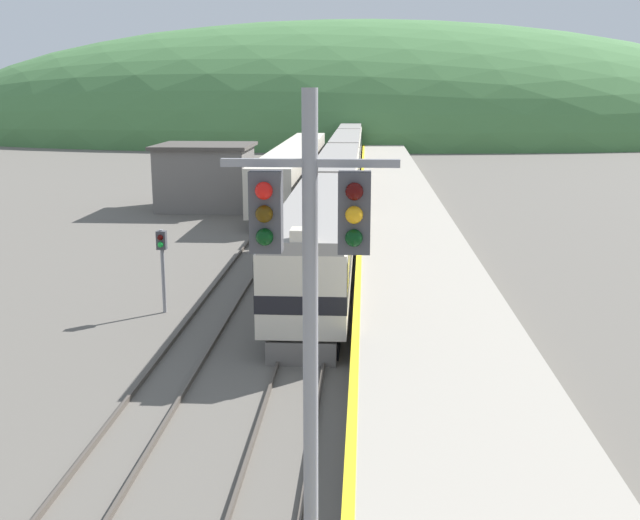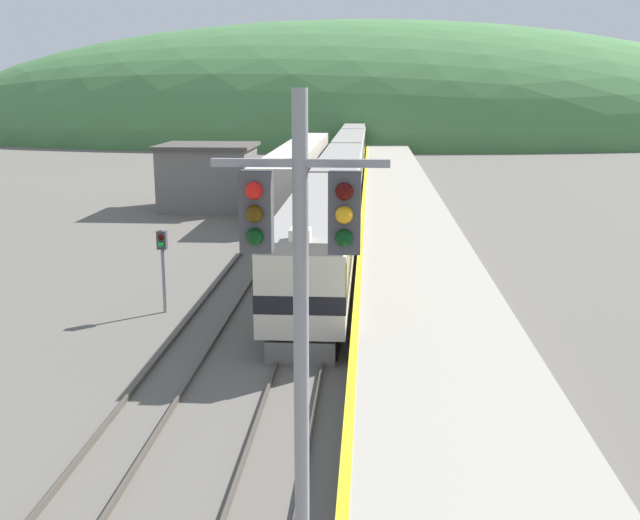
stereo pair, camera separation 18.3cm
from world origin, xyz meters
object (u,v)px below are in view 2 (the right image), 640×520
object	(u,v)px
express_train_lead_car	(320,240)
signal_mast_main	(301,321)
carriage_third	(350,153)
signal_post_siding	(162,253)
siding_train	(298,169)
carriage_fourth	(355,138)
carriage_second	(340,180)

from	to	relation	value
express_train_lead_car	signal_mast_main	world-z (taller)	signal_mast_main
carriage_third	signal_mast_main	bearing A→B (deg)	-88.93
signal_post_siding	siding_train	bearing A→B (deg)	86.80
carriage_third	carriage_fourth	xyz separation A→B (m)	(0.00, 23.05, 0.00)
carriage_third	carriage_fourth	bearing A→B (deg)	90.00
signal_post_siding	carriage_second	bearing A→B (deg)	77.33
carriage_third	siding_train	world-z (taller)	carriage_third
carriage_third	signal_post_siding	xyz separation A→B (m)	(-5.76, -48.67, 0.21)
express_train_lead_car	signal_mast_main	bearing A→B (deg)	-86.76
express_train_lead_car	carriage_fourth	xyz separation A→B (m)	(0.00, 67.87, -0.01)
carriage_second	signal_post_siding	bearing A→B (deg)	-102.67
express_train_lead_car	signal_mast_main	size ratio (longest dim) A/B	2.25
express_train_lead_car	siding_train	bearing A→B (deg)	97.16
siding_train	signal_mast_main	world-z (taller)	signal_mast_main
carriage_second	carriage_third	world-z (taller)	same
express_train_lead_car	carriage_fourth	distance (m)	67.87
express_train_lead_car	carriage_third	size ratio (longest dim) A/B	0.86
carriage_fourth	signal_mast_main	xyz separation A→B (m)	(1.25, -89.99, 3.43)
carriage_third	carriage_fourth	size ratio (longest dim) A/B	1.00
signal_post_siding	carriage_third	bearing A→B (deg)	83.25
carriage_second	signal_mast_main	bearing A→B (deg)	-88.36
express_train_lead_car	signal_post_siding	xyz separation A→B (m)	(-5.76, -3.85, 0.20)
signal_mast_main	signal_post_siding	world-z (taller)	signal_mast_main
signal_mast_main	carriage_third	bearing A→B (deg)	91.07
express_train_lead_car	siding_train	world-z (taller)	express_train_lead_car
express_train_lead_car	carriage_third	distance (m)	44.81
siding_train	signal_post_siding	bearing A→B (deg)	-93.20
siding_train	signal_mast_main	distance (m)	53.03
carriage_third	signal_mast_main	world-z (taller)	signal_mast_main
express_train_lead_car	signal_mast_main	xyz separation A→B (m)	(1.25, -22.12, 3.42)
express_train_lead_car	siding_train	xyz separation A→B (m)	(-3.84, 30.54, -0.17)
carriage_second	carriage_fourth	world-z (taller)	same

